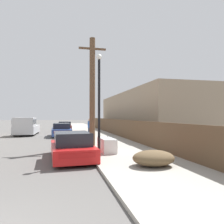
{
  "coord_description": "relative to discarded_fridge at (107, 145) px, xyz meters",
  "views": [
    {
      "loc": [
        1.81,
        -3.2,
        2.07
      ],
      "look_at": [
        5.61,
        13.21,
        2.37
      ],
      "focal_mm": 35.0,
      "sensor_mm": 36.0,
      "label": 1
    }
  ],
  "objects": [
    {
      "name": "sidewalk_curb",
      "position": [
        1.1,
        15.08,
        -0.43
      ],
      "size": [
        4.2,
        63.0,
        0.12
      ],
      "primitive_type": "cube",
      "color": "#9E998E",
      "rests_on": "ground"
    },
    {
      "name": "pickup_truck",
      "position": [
        -6.09,
        13.19,
        0.45
      ],
      "size": [
        2.2,
        5.26,
        1.9
      ],
      "rotation": [
        0.0,
        0.0,
        3.12
      ],
      "color": "silver",
      "rests_on": "ground"
    },
    {
      "name": "brush_pile",
      "position": [
        1.11,
        -3.67,
        -0.07
      ],
      "size": [
        1.67,
        1.36,
        0.61
      ],
      "color": "brown",
      "rests_on": "sidewalk_curb"
    },
    {
      "name": "car_parked_mid",
      "position": [
        -2.41,
        11.0,
        0.13
      ],
      "size": [
        1.99,
        4.51,
        1.34
      ],
      "rotation": [
        0.0,
        0.0,
        0.03
      ],
      "color": "#2D478C",
      "rests_on": "ground"
    },
    {
      "name": "street_lamp",
      "position": [
        -0.66,
        -1.41,
        2.45
      ],
      "size": [
        0.26,
        0.26,
        4.89
      ],
      "color": "black",
      "rests_on": "sidewalk_curb"
    },
    {
      "name": "parked_sports_car_red",
      "position": [
        -1.91,
        -0.95,
        0.1
      ],
      "size": [
        2.11,
        4.55,
        1.31
      ],
      "rotation": [
        0.0,
        0.0,
        0.06
      ],
      "color": "red",
      "rests_on": "ground"
    },
    {
      "name": "building_right_house",
      "position": [
        7.87,
        15.29,
        1.99
      ],
      "size": [
        6.0,
        22.72,
        4.97
      ],
      "primitive_type": "cube",
      "color": "gray",
      "rests_on": "ground"
    },
    {
      "name": "wooden_fence",
      "position": [
        3.05,
        8.82,
        0.43
      ],
      "size": [
        0.08,
        32.9,
        1.6
      ],
      "primitive_type": "cube",
      "color": "brown",
      "rests_on": "sidewalk_curb"
    },
    {
      "name": "utility_pole",
      "position": [
        -0.41,
        2.72,
        3.27
      ],
      "size": [
        1.8,
        0.37,
        7.13
      ],
      "color": "brown",
      "rests_on": "sidewalk_curb"
    },
    {
      "name": "car_parked_far",
      "position": [
        -1.97,
        17.88,
        0.13
      ],
      "size": [
        1.84,
        4.18,
        1.32
      ],
      "rotation": [
        0.0,
        0.0,
        -0.02
      ],
      "color": "#5B1E19",
      "rests_on": "ground"
    },
    {
      "name": "discarded_fridge",
      "position": [
        0.0,
        0.0,
        0.0
      ],
      "size": [
        0.76,
        1.81,
        0.77
      ],
      "rotation": [
        0.0,
        0.0,
        0.03
      ],
      "color": "silver",
      "rests_on": "sidewalk_curb"
    },
    {
      "name": "pedestrian",
      "position": [
        0.25,
        9.46,
        0.49
      ],
      "size": [
        0.34,
        0.34,
        1.68
      ],
      "color": "#282D42",
      "rests_on": "sidewalk_curb"
    }
  ]
}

